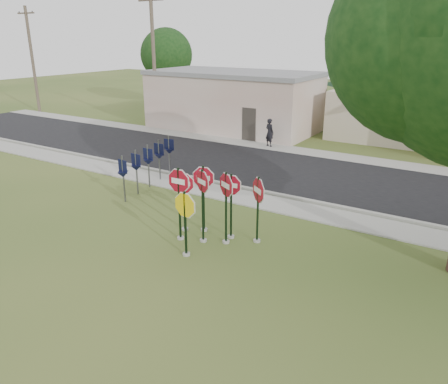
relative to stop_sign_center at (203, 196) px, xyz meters
The scene contains 20 objects.
ground 2.01m from the stop_sign_center, 86.33° to the right, with size 120.00×120.00×0.00m, color #38531F.
sidewalk_near 4.65m from the stop_sign_center, 89.04° to the left, with size 60.00×1.60×0.06m, color #989890.
road 9.01m from the stop_sign_center, 89.53° to the left, with size 60.00×7.00×0.04m, color black.
sidewalk_far 13.26m from the stop_sign_center, 89.68° to the left, with size 60.00×1.60×0.06m, color #989890.
curb 5.59m from the stop_sign_center, 89.22° to the left, with size 60.00×0.20×0.14m, color #989890.
stop_sign_center is the anchor object (origin of this frame).
stop_sign_yellow 1.15m from the stop_sign_center, 84.23° to the right, with size 1.12×0.24×2.28m.
stop_sign_left 0.81m from the stop_sign_center, 160.89° to the right, with size 1.14×0.24×2.67m.
stop_sign_right 0.78m from the stop_sign_center, 23.93° to the left, with size 0.98×0.54×2.61m.
stop_sign_back_right 1.00m from the stop_sign_center, 49.08° to the left, with size 0.96×0.24×2.41m.
stop_sign_back_left 0.87m from the stop_sign_center, 122.54° to the left, with size 1.03×0.34×2.53m.
stop_sign_far_right 1.83m from the stop_sign_center, 31.24° to the left, with size 0.93×0.73×2.44m.
stop_sign_far_left 1.19m from the stop_sign_center, 159.31° to the left, with size 0.91×0.48×2.27m.
route_sign_row 6.31m from the stop_sign_center, 147.77° to the left, with size 1.43×4.63×2.00m.
building_stucco 19.08m from the stop_sign_center, 117.90° to the left, with size 12.20×6.20×4.20m.
building_house 21.06m from the stop_sign_center, 84.31° to the left, with size 11.60×11.60×6.20m.
utility_pole_near 20.06m from the stop_sign_center, 134.73° to the left, with size 2.20×0.26×9.50m.
utility_pole_far 31.42m from the stop_sign_center, 153.28° to the left, with size 2.20×0.26×9.00m.
bg_tree_left 30.50m from the stop_sign_center, 131.08° to the left, with size 4.90×4.90×7.35m.
pedestrian 13.81m from the stop_sign_center, 107.20° to the left, with size 0.63×0.42×1.74m, color black.
Camera 1 is at (7.63, -9.84, 6.60)m, focal length 35.00 mm.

